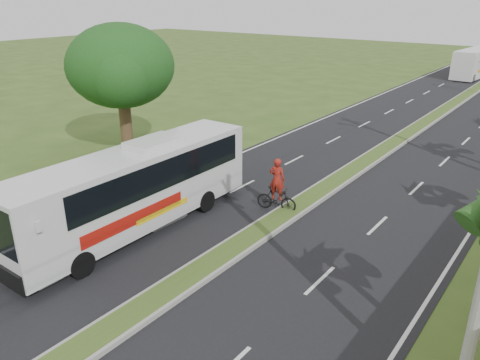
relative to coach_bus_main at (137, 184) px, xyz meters
The scene contains 8 objects.
ground 6.01m from the coach_bus_main, 43.42° to the right, with size 180.00×180.00×0.00m, color #364E1C.
road_asphalt 16.73m from the coach_bus_main, 75.62° to the left, with size 14.00×160.00×0.02m, color black.
median_strip 16.72m from the coach_bus_main, 75.62° to the left, with size 1.20×160.00×0.18m.
lane_edge_left 16.42m from the coach_bus_main, 99.08° to the left, with size 0.12×160.00×0.01m, color silver.
shade_tree 10.51m from the coach_bus_main, 142.57° to the left, with size 6.30×6.00×7.54m.
coach_bus_main is the anchor object (origin of this frame).
coach_bus_far 49.60m from the coach_bus_main, 87.54° to the left, with size 3.21×11.03×3.17m.
motorcyclist 6.02m from the coach_bus_main, 54.06° to the left, with size 1.89×0.89×2.45m.
Camera 1 is at (9.36, -7.19, 8.91)m, focal length 35.00 mm.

